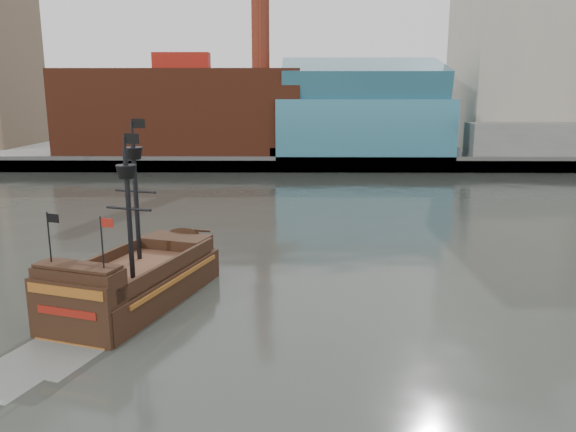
{
  "coord_description": "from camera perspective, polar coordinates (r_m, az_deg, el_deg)",
  "views": [
    {
      "loc": [
        -1.98,
        -31.01,
        13.15
      ],
      "look_at": [
        -2.41,
        10.32,
        4.0
      ],
      "focal_mm": 35.0,
      "sensor_mm": 36.0,
      "label": 1
    }
  ],
  "objects": [
    {
      "name": "pirate_ship",
      "position": [
        37.08,
        -15.21,
        -6.9
      ],
      "size": [
        9.73,
        17.23,
        12.36
      ],
      "rotation": [
        0.0,
        0.0,
        -0.31
      ],
      "color": "black",
      "rests_on": "ground"
    },
    {
      "name": "ground",
      "position": [
        33.74,
        3.98,
        -10.49
      ],
      "size": [
        400.0,
        400.0,
        0.0
      ],
      "primitive_type": "plane",
      "color": "#2B2D28",
      "rests_on": "ground"
    },
    {
      "name": "skyline",
      "position": [
        116.36,
        4.35,
        18.07
      ],
      "size": [
        149.0,
        45.0,
        62.0
      ],
      "color": "#7D644B",
      "rests_on": "promenade_far"
    },
    {
      "name": "seawall",
      "position": [
        94.28,
        1.8,
        5.25
      ],
      "size": [
        220.0,
        1.0,
        2.6
      ],
      "primitive_type": "cube",
      "color": "#4C4C49",
      "rests_on": "ground"
    },
    {
      "name": "promenade_far",
      "position": [
        123.63,
        1.52,
        6.83
      ],
      "size": [
        220.0,
        60.0,
        2.0
      ],
      "primitive_type": "cube",
      "color": "slate",
      "rests_on": "ground"
    }
  ]
}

